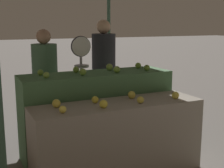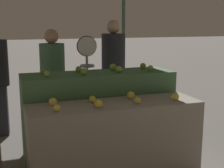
# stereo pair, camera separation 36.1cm
# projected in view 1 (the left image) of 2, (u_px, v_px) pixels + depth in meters

# --- Properties ---
(display_counter_front) EXTENTS (1.88, 0.55, 0.81)m
(display_counter_front) POSITION_uv_depth(u_px,v_px,m) (118.00, 139.00, 3.43)
(display_counter_front) COLOR gray
(display_counter_front) RESTS_ON ground_plane
(display_counter_back) EXTENTS (1.88, 0.55, 1.05)m
(display_counter_back) POSITION_uv_depth(u_px,v_px,m) (97.00, 114.00, 3.93)
(display_counter_back) COLOR #4C7A4C
(display_counter_back) RESTS_ON ground_plane
(apple_front_0) EXTENTS (0.07, 0.07, 0.07)m
(apple_front_0) POSITION_uv_depth(u_px,v_px,m) (63.00, 109.00, 2.97)
(apple_front_0) COLOR yellow
(apple_front_0) RESTS_ON display_counter_front
(apple_front_1) EXTENTS (0.09, 0.09, 0.09)m
(apple_front_1) POSITION_uv_depth(u_px,v_px,m) (103.00, 104.00, 3.14)
(apple_front_1) COLOR gold
(apple_front_1) RESTS_ON display_counter_front
(apple_front_2) EXTENTS (0.08, 0.08, 0.08)m
(apple_front_2) POSITION_uv_depth(u_px,v_px,m) (140.00, 100.00, 3.33)
(apple_front_2) COLOR gold
(apple_front_2) RESTS_ON display_counter_front
(apple_front_3) EXTENTS (0.08, 0.08, 0.08)m
(apple_front_3) POSITION_uv_depth(u_px,v_px,m) (175.00, 95.00, 3.52)
(apple_front_3) COLOR yellow
(apple_front_3) RESTS_ON display_counter_front
(apple_front_4) EXTENTS (0.09, 0.09, 0.09)m
(apple_front_4) POSITION_uv_depth(u_px,v_px,m) (56.00, 103.00, 3.16)
(apple_front_4) COLOR yellow
(apple_front_4) RESTS_ON display_counter_front
(apple_front_5) EXTENTS (0.08, 0.08, 0.08)m
(apple_front_5) POSITION_uv_depth(u_px,v_px,m) (95.00, 100.00, 3.34)
(apple_front_5) COLOR gold
(apple_front_5) RESTS_ON display_counter_front
(apple_front_6) EXTENTS (0.09, 0.09, 0.09)m
(apple_front_6) POSITION_uv_depth(u_px,v_px,m) (132.00, 95.00, 3.54)
(apple_front_6) COLOR gold
(apple_front_6) RESTS_ON display_counter_front
(apple_back_0) EXTENTS (0.07, 0.07, 0.07)m
(apple_back_0) POSITION_uv_depth(u_px,v_px,m) (46.00, 75.00, 3.46)
(apple_back_0) COLOR #8EB247
(apple_back_0) RESTS_ON display_counter_back
(apple_back_1) EXTENTS (0.08, 0.08, 0.08)m
(apple_back_1) POSITION_uv_depth(u_px,v_px,m) (83.00, 72.00, 3.65)
(apple_back_1) COLOR #84AD3D
(apple_back_1) RESTS_ON display_counter_back
(apple_back_2) EXTENTS (0.08, 0.08, 0.08)m
(apple_back_2) POSITION_uv_depth(u_px,v_px,m) (117.00, 69.00, 3.83)
(apple_back_2) COLOR #84AD3D
(apple_back_2) RESTS_ON display_counter_back
(apple_back_3) EXTENTS (0.08, 0.08, 0.08)m
(apple_back_3) POSITION_uv_depth(u_px,v_px,m) (147.00, 68.00, 4.01)
(apple_back_3) COLOR #7AA338
(apple_back_3) RESTS_ON display_counter_back
(apple_back_4) EXTENTS (0.07, 0.07, 0.07)m
(apple_back_4) POSITION_uv_depth(u_px,v_px,m) (40.00, 73.00, 3.63)
(apple_back_4) COLOR #7AA338
(apple_back_4) RESTS_ON display_counter_back
(apple_back_5) EXTENTS (0.08, 0.08, 0.08)m
(apple_back_5) POSITION_uv_depth(u_px,v_px,m) (76.00, 70.00, 3.83)
(apple_back_5) COLOR #7AA338
(apple_back_5) RESTS_ON display_counter_back
(apple_back_6) EXTENTS (0.09, 0.09, 0.09)m
(apple_back_6) POSITION_uv_depth(u_px,v_px,m) (109.00, 67.00, 4.02)
(apple_back_6) COLOR #8EB247
(apple_back_6) RESTS_ON display_counter_back
(apple_back_7) EXTENTS (0.08, 0.08, 0.08)m
(apple_back_7) POSITION_uv_depth(u_px,v_px,m) (138.00, 66.00, 4.20)
(apple_back_7) COLOR #84AD3D
(apple_back_7) RESTS_ON display_counter_back
(produce_scale) EXTENTS (0.28, 0.20, 1.48)m
(produce_scale) POSITION_uv_depth(u_px,v_px,m) (81.00, 65.00, 4.31)
(produce_scale) COLOR #99999E
(produce_scale) RESTS_ON ground_plane
(person_vendor_at_scale) EXTENTS (0.49, 0.49, 1.57)m
(person_vendor_at_scale) POSITION_uv_depth(u_px,v_px,m) (45.00, 76.00, 4.48)
(person_vendor_at_scale) COLOR #2D2D38
(person_vendor_at_scale) RESTS_ON ground_plane
(person_customer_left) EXTENTS (0.52, 0.52, 1.71)m
(person_customer_left) POSITION_uv_depth(u_px,v_px,m) (104.00, 65.00, 5.16)
(person_customer_left) COLOR #2D2D38
(person_customer_left) RESTS_ON ground_plane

